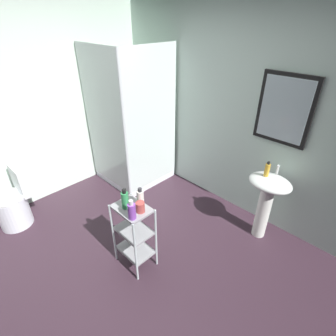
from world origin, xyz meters
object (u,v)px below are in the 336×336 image
body_wash_bottle_green (125,200)px  rinse_cup (140,207)px  storage_cart (134,231)px  lotion_bottle_white (140,198)px  shower_stall (133,154)px  conditioner_bottle_purple (132,211)px  pedestal_sink (267,195)px  toilet (15,202)px  hand_soap_bottle (267,170)px

body_wash_bottle_green → rinse_cup: size_ratio=2.06×
storage_cart → lotion_bottle_white: 0.40m
shower_stall → conditioner_bottle_purple: 1.79m
pedestal_sink → toilet: pedestal_sink is taller
shower_stall → pedestal_sink: 2.02m
toilet → rinse_cup: (1.62, 0.67, 0.48)m
hand_soap_bottle → lotion_bottle_white: size_ratio=0.86×
shower_stall → lotion_bottle_white: (1.30, -0.91, 0.36)m
body_wash_bottle_green → toilet: bearing=-157.8°
lotion_bottle_white → body_wash_bottle_green: size_ratio=0.94×
shower_stall → hand_soap_bottle: bearing=8.9°
toilet → body_wash_bottle_green: size_ratio=3.64×
hand_soap_bottle → body_wash_bottle_green: (-0.71, -1.33, -0.05)m
body_wash_bottle_green → shower_stall: bearing=140.0°
rinse_cup → hand_soap_bottle: bearing=65.9°
storage_cart → lotion_bottle_white: bearing=66.4°
storage_cart → hand_soap_bottle: hand_soap_bottle is taller
toilet → body_wash_bottle_green: body_wash_bottle_green is taller
hand_soap_bottle → rinse_cup: 1.39m
body_wash_bottle_green → rinse_cup: (0.14, 0.06, -0.04)m
conditioner_bottle_purple → toilet: bearing=-161.2°
pedestal_sink → rinse_cup: size_ratio=8.00×
toilet → conditioner_bottle_purple: 1.80m
body_wash_bottle_green → conditioner_bottle_purple: size_ratio=1.07×
shower_stall → lotion_bottle_white: shower_stall is taller
storage_cart → body_wash_bottle_green: (-0.04, -0.04, 0.40)m
pedestal_sink → body_wash_bottle_green: (-0.77, -1.34, 0.25)m
pedestal_sink → toilet: bearing=-139.2°
lotion_bottle_white → toilet: bearing=-155.1°
storage_cart → rinse_cup: rinse_cup is taller
pedestal_sink → storage_cart: 1.49m
pedestal_sink → body_wash_bottle_green: bearing=-119.8°
pedestal_sink → rinse_cup: (-0.63, -1.27, 0.21)m
hand_soap_bottle → conditioner_bottle_purple: 1.48m
storage_cart → hand_soap_bottle: bearing=62.7°
shower_stall → toilet: (-0.25, -1.63, -0.15)m
toilet → lotion_bottle_white: (1.56, 0.72, 0.51)m
shower_stall → body_wash_bottle_green: (1.23, -1.03, 0.37)m
toilet → hand_soap_bottle: (2.19, 1.93, 0.57)m
body_wash_bottle_green → rinse_cup: bearing=24.4°
shower_stall → rinse_cup: size_ratio=19.74×
pedestal_sink → lotion_bottle_white: (-0.69, -1.22, 0.25)m
body_wash_bottle_green → storage_cart: bearing=43.4°
rinse_cup → toilet: bearing=-157.6°
toilet → rinse_cup: bearing=22.4°
conditioner_bottle_purple → rinse_cup: 0.12m
pedestal_sink → storage_cart: size_ratio=1.09×
hand_soap_bottle → toilet: bearing=-138.5°
toilet → storage_cart: toilet is taller
lotion_bottle_white → conditioner_bottle_purple: 0.18m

